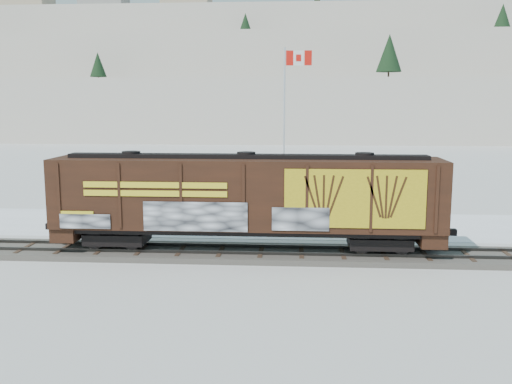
# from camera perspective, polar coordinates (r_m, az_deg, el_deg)

# --- Properties ---
(ground) EXTENTS (500.00, 500.00, 0.00)m
(ground) POSITION_cam_1_polar(r_m,az_deg,el_deg) (28.73, -3.49, -6.36)
(ground) COLOR white
(ground) RESTS_ON ground
(rail_track) EXTENTS (50.00, 3.40, 0.43)m
(rail_track) POSITION_cam_1_polar(r_m,az_deg,el_deg) (28.69, -3.50, -6.08)
(rail_track) COLOR #59544C
(rail_track) RESTS_ON ground
(parking_strip) EXTENTS (40.00, 8.00, 0.03)m
(parking_strip) POSITION_cam_1_polar(r_m,az_deg,el_deg) (35.97, -1.94, -3.19)
(parking_strip) COLOR white
(parking_strip) RESTS_ON ground
(hillside) EXTENTS (360.00, 110.00, 93.00)m
(hillside) POSITION_cam_1_polar(r_m,az_deg,el_deg) (167.44, 2.77, 11.26)
(hillside) COLOR white
(hillside) RESTS_ON ground
(hopper_railcar) EXTENTS (18.96, 3.06, 4.66)m
(hopper_railcar) POSITION_cam_1_polar(r_m,az_deg,el_deg) (27.94, -0.97, -0.43)
(hopper_railcar) COLOR black
(hopper_railcar) RESTS_ON rail_track
(flagpole) EXTENTS (2.30, 0.90, 11.26)m
(flagpole) POSITION_cam_1_polar(r_m,az_deg,el_deg) (39.83, 2.97, 3.99)
(flagpole) COLOR silver
(flagpole) RESTS_ON ground
(car_silver) EXTENTS (4.38, 2.86, 1.39)m
(car_silver) POSITION_cam_1_polar(r_m,az_deg,el_deg) (36.24, -5.63, -2.00)
(car_silver) COLOR silver
(car_silver) RESTS_ON parking_strip
(car_white) EXTENTS (4.75, 2.25, 1.50)m
(car_white) POSITION_cam_1_polar(r_m,az_deg,el_deg) (35.61, 1.75, -2.06)
(car_white) COLOR white
(car_white) RESTS_ON parking_strip
(car_dark) EXTENTS (5.17, 3.45, 1.39)m
(car_dark) POSITION_cam_1_polar(r_m,az_deg,el_deg) (34.63, 12.97, -2.69)
(car_dark) COLOR black
(car_dark) RESTS_ON parking_strip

